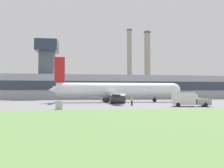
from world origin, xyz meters
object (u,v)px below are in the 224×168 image
(ground_crew_person, at_px, (132,101))
(pushback_tug, at_px, (184,98))
(fuel_truck, at_px, (188,100))
(baggage_truck, at_px, (192,98))
(airplane, at_px, (115,90))

(ground_crew_person, bearing_deg, pushback_tug, 41.78)
(fuel_truck, xyz_separation_m, ground_crew_person, (-9.06, 3.37, -0.28))
(baggage_truck, relative_size, fuel_truck, 0.87)
(pushback_tug, relative_size, fuel_truck, 0.66)
(pushback_tug, relative_size, baggage_truck, 0.76)
(fuel_truck, height_order, ground_crew_person, fuel_truck)
(baggage_truck, bearing_deg, pushback_tug, 77.85)
(pushback_tug, bearing_deg, baggage_truck, -102.15)
(airplane, xyz_separation_m, pushback_tug, (18.89, 2.72, -1.96))
(baggage_truck, relative_size, ground_crew_person, 3.27)
(pushback_tug, xyz_separation_m, fuel_truck, (-8.85, -19.36, 0.24))
(baggage_truck, bearing_deg, fuel_truck, -120.45)
(baggage_truck, xyz_separation_m, fuel_truck, (-7.38, -12.55, 0.21))
(pushback_tug, height_order, fuel_truck, fuel_truck)
(pushback_tug, bearing_deg, ground_crew_person, -138.22)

